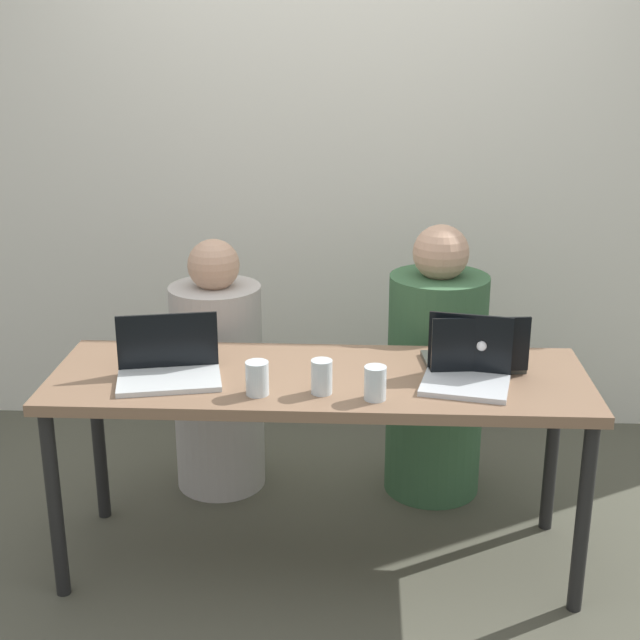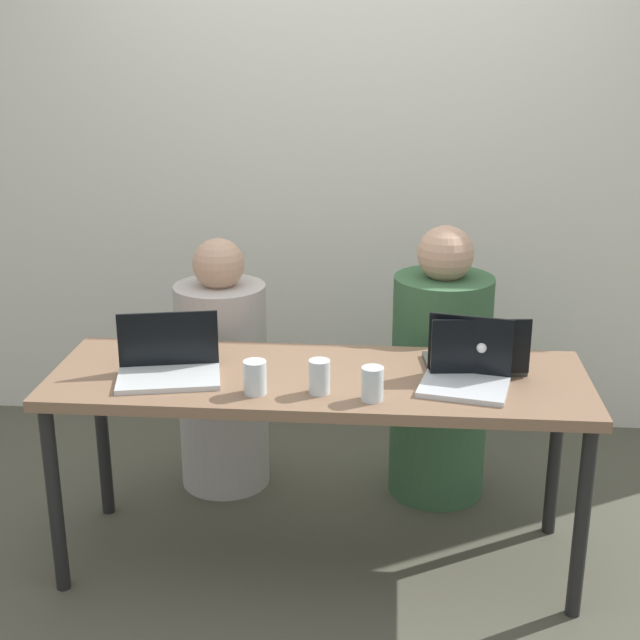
% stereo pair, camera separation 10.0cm
% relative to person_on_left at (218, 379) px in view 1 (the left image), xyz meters
% --- Properties ---
extents(ground_plane, '(12.00, 12.00, 0.00)m').
position_rel_person_on_left_xyz_m(ground_plane, '(0.45, -0.56, -0.48)').
color(ground_plane, '#4E4E40').
extents(back_wall, '(4.85, 0.10, 2.50)m').
position_rel_person_on_left_xyz_m(back_wall, '(0.45, 0.73, 0.77)').
color(back_wall, silver).
rests_on(back_wall, ground).
extents(desk, '(1.87, 0.62, 0.74)m').
position_rel_person_on_left_xyz_m(desk, '(0.45, -0.56, 0.19)').
color(desk, '#806048').
rests_on(desk, ground).
extents(person_on_left, '(0.40, 0.40, 1.08)m').
position_rel_person_on_left_xyz_m(person_on_left, '(0.00, 0.00, 0.00)').
color(person_on_left, '#B8B2AB').
rests_on(person_on_left, ground).
extents(person_on_right, '(0.49, 0.49, 1.15)m').
position_rel_person_on_left_xyz_m(person_on_right, '(0.90, -0.00, 0.03)').
color(person_on_right, '#38613D').
rests_on(person_on_right, ground).
extents(laptop_back_right, '(0.36, 0.26, 0.21)m').
position_rel_person_on_left_xyz_m(laptop_back_right, '(1.00, -0.47, 0.30)').
color(laptop_back_right, '#393B35').
rests_on(laptop_back_right, desk).
extents(laptop_front_right, '(0.33, 0.29, 0.22)m').
position_rel_person_on_left_xyz_m(laptop_front_right, '(0.95, -0.61, 0.31)').
color(laptop_front_right, silver).
rests_on(laptop_front_right, desk).
extents(laptop_front_left, '(0.38, 0.29, 0.21)m').
position_rel_person_on_left_xyz_m(laptop_front_left, '(-0.06, -0.62, 0.30)').
color(laptop_front_left, silver).
rests_on(laptop_front_left, desk).
extents(water_glass_right, '(0.07, 0.07, 0.11)m').
position_rel_person_on_left_xyz_m(water_glass_right, '(0.64, -0.76, 0.31)').
color(water_glass_right, silver).
rests_on(water_glass_right, desk).
extents(water_glass_left, '(0.08, 0.08, 0.11)m').
position_rel_person_on_left_xyz_m(water_glass_left, '(0.26, -0.74, 0.31)').
color(water_glass_left, silver).
rests_on(water_glass_left, desk).
extents(water_glass_center, '(0.07, 0.07, 0.12)m').
position_rel_person_on_left_xyz_m(water_glass_center, '(0.47, -0.72, 0.31)').
color(water_glass_center, silver).
rests_on(water_glass_center, desk).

